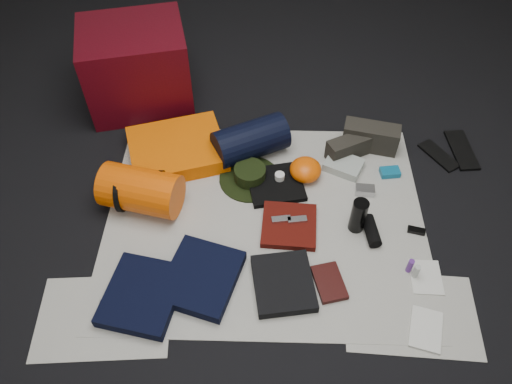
{
  "coord_description": "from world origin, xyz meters",
  "views": [
    {
      "loc": [
        -0.01,
        -1.51,
        2.04
      ],
      "look_at": [
        -0.05,
        0.1,
        0.1
      ],
      "focal_mm": 35.0,
      "sensor_mm": 36.0,
      "label": 1
    }
  ],
  "objects_px": {
    "compact_camera": "(365,190)",
    "paperback_book": "(329,282)",
    "red_cabinet": "(137,67)",
    "navy_duffel": "(251,140)",
    "stuff_sack": "(141,190)",
    "water_bottle": "(358,216)",
    "sleeping_pad": "(177,149)"
  },
  "relations": [
    {
      "from": "compact_camera",
      "to": "paperback_book",
      "type": "relative_size",
      "value": 0.52
    },
    {
      "from": "red_cabinet",
      "to": "navy_duffel",
      "type": "bearing_deg",
      "value": -47.39
    },
    {
      "from": "stuff_sack",
      "to": "water_bottle",
      "type": "relative_size",
      "value": 2.0
    },
    {
      "from": "sleeping_pad",
      "to": "paperback_book",
      "type": "xyz_separation_m",
      "value": [
        0.79,
        -0.8,
        -0.03
      ]
    },
    {
      "from": "navy_duffel",
      "to": "water_bottle",
      "type": "bearing_deg",
      "value": -69.48
    },
    {
      "from": "compact_camera",
      "to": "navy_duffel",
      "type": "bearing_deg",
      "value": 160.3
    },
    {
      "from": "water_bottle",
      "to": "compact_camera",
      "type": "xyz_separation_m",
      "value": [
        0.07,
        0.23,
        -0.08
      ]
    },
    {
      "from": "navy_duffel",
      "to": "paperback_book",
      "type": "xyz_separation_m",
      "value": [
        0.39,
        -0.82,
        -0.09
      ]
    },
    {
      "from": "sleeping_pad",
      "to": "compact_camera",
      "type": "bearing_deg",
      "value": -13.76
    },
    {
      "from": "red_cabinet",
      "to": "sleeping_pad",
      "type": "bearing_deg",
      "value": -73.72
    },
    {
      "from": "red_cabinet",
      "to": "water_bottle",
      "type": "distance_m",
      "value": 1.56
    },
    {
      "from": "sleeping_pad",
      "to": "water_bottle",
      "type": "height_order",
      "value": "water_bottle"
    },
    {
      "from": "sleeping_pad",
      "to": "stuff_sack",
      "type": "xyz_separation_m",
      "value": [
        -0.13,
        -0.36,
        0.07
      ]
    },
    {
      "from": "sleeping_pad",
      "to": "navy_duffel",
      "type": "relative_size",
      "value": 1.28
    },
    {
      "from": "red_cabinet",
      "to": "paperback_book",
      "type": "relative_size",
      "value": 3.09
    },
    {
      "from": "compact_camera",
      "to": "paperback_book",
      "type": "height_order",
      "value": "compact_camera"
    },
    {
      "from": "red_cabinet",
      "to": "paperback_book",
      "type": "xyz_separation_m",
      "value": [
        1.07,
        -1.29,
        -0.23
      ]
    },
    {
      "from": "water_bottle",
      "to": "compact_camera",
      "type": "bearing_deg",
      "value": 72.8
    },
    {
      "from": "red_cabinet",
      "to": "paperback_book",
      "type": "distance_m",
      "value": 1.69
    },
    {
      "from": "sleeping_pad",
      "to": "compact_camera",
      "type": "relative_size",
      "value": 5.14
    },
    {
      "from": "red_cabinet",
      "to": "water_bottle",
      "type": "height_order",
      "value": "red_cabinet"
    },
    {
      "from": "water_bottle",
      "to": "paperback_book",
      "type": "height_order",
      "value": "water_bottle"
    },
    {
      "from": "red_cabinet",
      "to": "stuff_sack",
      "type": "xyz_separation_m",
      "value": [
        0.15,
        -0.84,
        -0.12
      ]
    },
    {
      "from": "sleeping_pad",
      "to": "navy_duffel",
      "type": "xyz_separation_m",
      "value": [
        0.41,
        0.02,
        0.06
      ]
    },
    {
      "from": "stuff_sack",
      "to": "compact_camera",
      "type": "relative_size",
      "value": 3.93
    },
    {
      "from": "water_bottle",
      "to": "paperback_book",
      "type": "distance_m",
      "value": 0.37
    },
    {
      "from": "sleeping_pad",
      "to": "navy_duffel",
      "type": "distance_m",
      "value": 0.41
    },
    {
      "from": "navy_duffel",
      "to": "paperback_book",
      "type": "relative_size",
      "value": 2.09
    },
    {
      "from": "red_cabinet",
      "to": "stuff_sack",
      "type": "height_order",
      "value": "red_cabinet"
    },
    {
      "from": "compact_camera",
      "to": "sleeping_pad",
      "type": "bearing_deg",
      "value": 170.66
    },
    {
      "from": "sleeping_pad",
      "to": "stuff_sack",
      "type": "height_order",
      "value": "stuff_sack"
    },
    {
      "from": "water_bottle",
      "to": "stuff_sack",
      "type": "bearing_deg",
      "value": 173.72
    }
  ]
}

